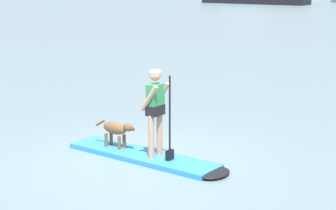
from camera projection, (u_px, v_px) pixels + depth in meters
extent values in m
plane|color=slate|center=(143.00, 158.00, 11.61)|extent=(400.00, 400.00, 0.00)
cube|color=#338CD8|center=(143.00, 156.00, 11.60)|extent=(3.42, 1.14, 0.10)
ellipsoid|color=black|center=(213.00, 173.00, 10.61)|extent=(0.64, 0.80, 0.10)
cylinder|color=tan|center=(159.00, 134.00, 11.40)|extent=(0.12, 0.12, 0.86)
cylinder|color=tan|center=(151.00, 137.00, 11.19)|extent=(0.12, 0.12, 0.86)
cube|color=black|center=(155.00, 110.00, 11.18)|extent=(0.26, 0.38, 0.20)
cube|color=#338C4C|center=(155.00, 99.00, 11.13)|extent=(0.24, 0.36, 0.59)
sphere|color=tan|center=(155.00, 75.00, 11.03)|extent=(0.22, 0.22, 0.22)
ellipsoid|color=white|center=(155.00, 72.00, 11.01)|extent=(0.23, 0.23, 0.11)
cylinder|color=tan|center=(161.00, 95.00, 11.27)|extent=(0.43, 0.13, 0.54)
cylinder|color=tan|center=(149.00, 98.00, 10.97)|extent=(0.43, 0.13, 0.54)
cylinder|color=black|center=(170.00, 118.00, 11.00)|extent=(0.04, 0.04, 1.66)
cube|color=black|center=(170.00, 155.00, 11.16)|extent=(0.10, 0.19, 0.20)
ellipsoid|color=brown|center=(115.00, 128.00, 11.92)|extent=(0.63, 0.28, 0.26)
ellipsoid|color=brown|center=(128.00, 127.00, 11.69)|extent=(0.24, 0.18, 0.18)
ellipsoid|color=#503923|center=(132.00, 129.00, 11.63)|extent=(0.13, 0.09, 0.08)
cylinder|color=brown|center=(101.00, 123.00, 12.15)|extent=(0.27, 0.08, 0.18)
cylinder|color=brown|center=(124.00, 141.00, 11.94)|extent=(0.07, 0.07, 0.28)
cylinder|color=brown|center=(119.00, 143.00, 11.82)|extent=(0.07, 0.07, 0.28)
cylinder|color=brown|center=(111.00, 138.00, 12.15)|extent=(0.07, 0.07, 0.28)
cylinder|color=brown|center=(106.00, 140.00, 12.03)|extent=(0.07, 0.07, 0.28)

